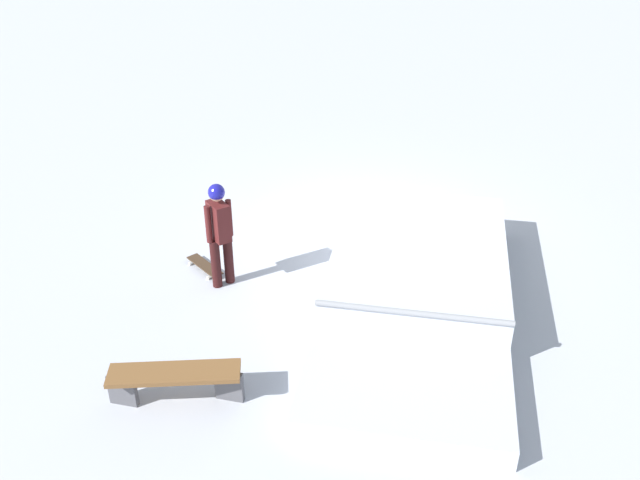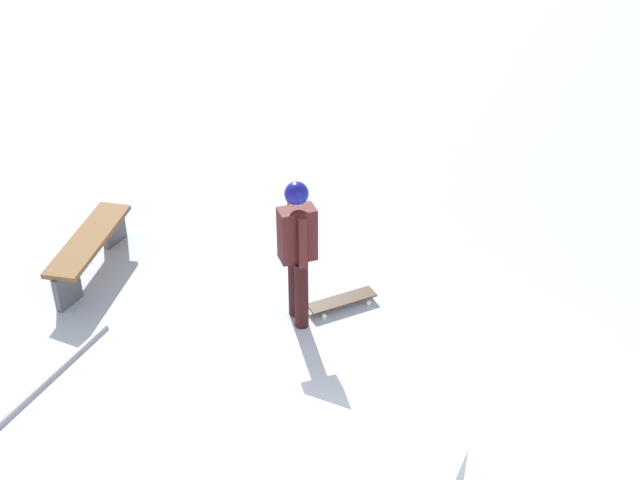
% 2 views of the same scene
% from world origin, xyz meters
% --- Properties ---
extents(ground_plane, '(60.00, 60.00, 0.00)m').
position_xyz_m(ground_plane, '(0.00, 0.00, 0.00)').
color(ground_plane, '#B2B7C1').
extents(skate_ramp, '(5.52, 2.86, 0.74)m').
position_xyz_m(skate_ramp, '(1.87, 0.96, 0.32)').
color(skate_ramp, silver).
rests_on(skate_ramp, ground).
extents(skater, '(0.42, 0.43, 1.73)m').
position_xyz_m(skater, '(2.12, -2.03, 1.01)').
color(skater, black).
rests_on(skater, ground).
extents(skateboard, '(0.63, 0.76, 0.09)m').
position_xyz_m(skateboard, '(1.81, -2.48, 0.08)').
color(skateboard, '#3F2D1E').
rests_on(skateboard, ground).
extents(park_bench, '(0.84, 1.65, 0.48)m').
position_xyz_m(park_bench, '(4.74, -1.68, 0.36)').
color(park_bench, brown).
rests_on(park_bench, ground).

